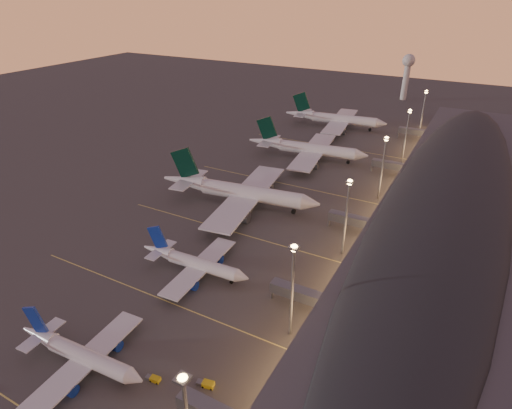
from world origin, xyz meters
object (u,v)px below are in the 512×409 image
at_px(airliner_narrow_south, 80,354).
at_px(airliner_wide_near, 238,192).
at_px(baggage_tug_a, 154,379).
at_px(airliner_wide_mid, 307,149).
at_px(airliner_narrow_north, 194,263).
at_px(airliner_wide_far, 335,119).
at_px(baggage_tug_b, 206,384).
at_px(radar_tower, 407,69).

relative_size(airliner_narrow_south, airliner_wide_near, 0.54).
bearing_deg(baggage_tug_a, airliner_wide_mid, 92.51).
height_order(airliner_narrow_north, airliner_wide_far, airliner_wide_far).
bearing_deg(airliner_wide_near, airliner_wide_mid, 78.17).
bearing_deg(airliner_wide_mid, airliner_narrow_south, -95.08).
relative_size(airliner_wide_near, baggage_tug_a, 18.59).
height_order(airliner_wide_near, baggage_tug_a, airliner_wide_near).
bearing_deg(airliner_wide_near, airliner_wide_far, 82.60).
height_order(airliner_narrow_south, baggage_tug_b, airliner_narrow_south).
height_order(airliner_wide_far, baggage_tug_b, airliner_wide_far).
bearing_deg(baggage_tug_b, baggage_tug_a, -169.32).
bearing_deg(baggage_tug_a, airliner_narrow_south, -172.23).
xyz_separation_m(baggage_tug_a, baggage_tug_b, (10.82, 4.26, 0.07)).
bearing_deg(baggage_tug_b, radar_tower, 82.54).
distance_m(airliner_narrow_south, airliner_narrow_north, 40.77).
xyz_separation_m(airliner_wide_near, radar_tower, (20.79, 205.91, 16.53)).
distance_m(airliner_narrow_north, baggage_tug_b, 41.49).
xyz_separation_m(airliner_wide_far, baggage_tug_b, (38.36, -191.83, -4.49)).
bearing_deg(airliner_narrow_north, baggage_tug_a, -69.74).
distance_m(airliner_narrow_south, airliner_wide_far, 200.75).
bearing_deg(radar_tower, airliner_narrow_south, -92.22).
height_order(airliner_wide_mid, baggage_tug_a, airliner_wide_mid).
xyz_separation_m(airliner_narrow_north, airliner_wide_far, (-12.20, 159.74, 1.66)).
height_order(airliner_wide_far, baggage_tug_a, airliner_wide_far).
height_order(baggage_tug_a, baggage_tug_b, baggage_tug_b).
xyz_separation_m(airliner_narrow_south, airliner_narrow_north, (1.73, 40.73, 0.12)).
bearing_deg(baggage_tug_b, airliner_narrow_north, 118.36).
xyz_separation_m(airliner_wide_near, baggage_tug_a, (26.59, -80.97, -4.88)).
height_order(airliner_wide_near, radar_tower, radar_tower).
bearing_deg(airliner_wide_far, airliner_narrow_north, -92.30).
distance_m(airliner_narrow_north, airliner_wide_mid, 103.86).
relative_size(airliner_narrow_north, airliner_wide_mid, 0.61).
height_order(airliner_narrow_north, airliner_wide_mid, airliner_wide_mid).
relative_size(airliner_narrow_south, baggage_tug_a, 10.04).
bearing_deg(airliner_narrow_north, airliner_wide_near, 101.53).
xyz_separation_m(airliner_narrow_north, baggage_tug_b, (26.16, -32.09, -2.83)).
bearing_deg(airliner_wide_far, radar_tower, 69.87).
distance_m(airliner_wide_near, airliner_wide_far, 115.13).
xyz_separation_m(airliner_narrow_south, airliner_wide_mid, (-5.44, 144.33, 1.70)).
bearing_deg(airliner_wide_mid, baggage_tug_a, -88.10).
bearing_deg(airliner_wide_near, baggage_tug_b, -71.88).
bearing_deg(baggage_tug_b, airliner_narrow_south, -173.61).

